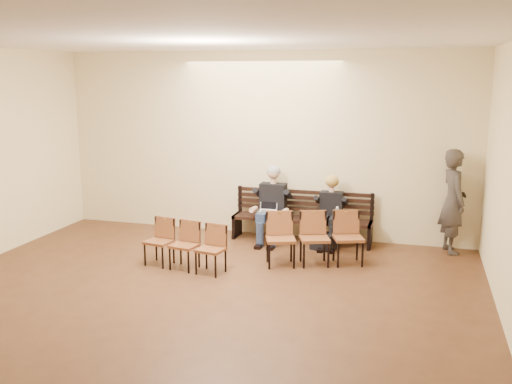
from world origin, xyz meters
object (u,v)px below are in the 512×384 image
bench (301,230)px  laptop (267,213)px  seated_man (272,204)px  chair_row_back (315,239)px  bag (323,241)px  passerby (454,194)px  chair_row_front (184,246)px  seated_woman (330,214)px  water_bottle (337,219)px

bench → laptop: bearing=-152.9°
seated_man → chair_row_back: size_ratio=0.91×
bag → chair_row_back: size_ratio=0.26×
bench → passerby: passerby is taller
chair_row_front → bench: bearing=63.8°
seated_man → bag: size_ratio=3.48×
seated_man → chair_row_front: (-0.94, -1.91, -0.33)m
seated_woman → chair_row_front: size_ratio=0.85×
laptop → passerby: passerby is taller
laptop → chair_row_front: (-0.90, -1.73, -0.18)m
seated_man → passerby: size_ratio=0.68×
passerby → seated_man: bearing=76.1°
seated_woman → water_bottle: seated_woman is taller
seated_woman → bag: size_ratio=2.85×
passerby → chair_row_front: passerby is taller
seated_woman → laptop: (-1.14, -0.18, -0.02)m
laptop → seated_woman: bearing=-1.8°
bench → seated_woman: size_ratio=2.23×
bench → chair_row_front: 2.51m
seated_man → seated_woman: size_ratio=1.22×
bench → seated_man: 0.74m
seated_woman → laptop: size_ratio=3.61×
water_bottle → passerby: 2.04m
bench → water_bottle: (0.70, -0.35, 0.34)m
bench → chair_row_front: size_ratio=1.89×
seated_man → bag: bearing=-14.6°
seated_woman → bag: bearing=-104.8°
passerby → chair_row_back: bearing=104.1°
seated_woman → chair_row_back: size_ratio=0.75×
seated_woman → water_bottle: 0.28m
laptop → bag: bearing=-15.4°
water_bottle → passerby: passerby is taller
laptop → bag: size_ratio=0.79×
passerby → chair_row_front: (-4.12, -2.12, -0.66)m
seated_man → water_bottle: 1.27m
passerby → bag: bearing=84.8°
passerby → bench: bearing=74.3°
seated_woman → laptop: 1.15m
bench → bag: size_ratio=6.34×
seated_man → chair_row_front: 2.15m
passerby → chair_row_front: size_ratio=1.52×
bench → bag: 0.62m
seated_woman → chair_row_back: seated_woman is taller
chair_row_back → chair_row_front: bearing=-178.2°
bag → passerby: (2.16, 0.48, 0.90)m
laptop → chair_row_back: (1.06, -0.95, -0.13)m
seated_man → passerby: bearing=3.8°
bag → passerby: passerby is taller
passerby → seated_woman: bearing=78.1°
passerby → chair_row_back: (-2.16, -1.34, -0.61)m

